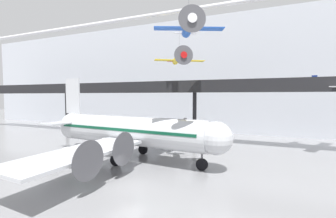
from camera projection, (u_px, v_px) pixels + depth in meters
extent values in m
plane|color=gray|center=(128.00, 186.00, 20.14)|extent=(260.00, 260.00, 0.00)
cube|color=silver|center=(209.00, 75.00, 50.45)|extent=(140.00, 3.00, 25.30)
cube|color=black|center=(193.00, 90.00, 38.69)|extent=(110.00, 3.20, 0.90)
cube|color=black|center=(191.00, 84.00, 37.21)|extent=(110.00, 0.12, 1.10)
cylinder|color=black|center=(67.00, 112.00, 51.46)|extent=(0.70, 0.70, 8.64)
cylinder|color=black|center=(195.00, 117.00, 39.86)|extent=(0.70, 0.70, 8.64)
cylinder|color=silver|center=(185.00, 10.00, 33.46)|extent=(120.00, 0.60, 0.60)
cylinder|color=silver|center=(129.00, 131.00, 28.43)|extent=(21.00, 5.06, 3.63)
sphere|color=silver|center=(216.00, 138.00, 23.44)|extent=(3.56, 3.56, 3.56)
cone|color=silver|center=(67.00, 123.00, 33.49)|extent=(4.94, 3.66, 3.34)
cube|color=#0F4C33|center=(129.00, 128.00, 28.41)|extent=(19.56, 5.03, 0.33)
cube|color=silver|center=(165.00, 129.00, 35.71)|extent=(5.75, 13.61, 0.28)
cube|color=silver|center=(80.00, 153.00, 20.60)|extent=(5.75, 13.61, 0.28)
cylinder|color=silver|center=(164.00, 132.00, 32.45)|extent=(2.53, 1.90, 1.74)
cylinder|color=#4C4C51|center=(172.00, 132.00, 31.86)|extent=(0.29, 3.31, 3.31)
cylinder|color=silver|center=(177.00, 128.00, 36.49)|extent=(2.53, 1.90, 1.74)
cylinder|color=#4C4C51|center=(185.00, 128.00, 35.89)|extent=(0.29, 3.31, 3.31)
cylinder|color=silver|center=(113.00, 147.00, 22.56)|extent=(2.53, 1.90, 1.74)
cylinder|color=#4C4C51|center=(124.00, 149.00, 21.96)|extent=(0.29, 3.31, 3.31)
cylinder|color=silver|center=(77.00, 159.00, 18.52)|extent=(2.53, 1.90, 1.74)
cylinder|color=#4C4C51|center=(89.00, 161.00, 17.93)|extent=(0.29, 3.31, 3.31)
cube|color=silver|center=(73.00, 96.00, 32.59)|extent=(2.67, 0.38, 5.08)
cube|color=silver|center=(75.00, 121.00, 32.65)|extent=(3.31, 9.59, 0.20)
cylinder|color=#4C4C51|center=(202.00, 159.00, 24.26)|extent=(0.20, 0.20, 1.21)
cylinder|color=black|center=(202.00, 165.00, 24.29)|extent=(1.32, 0.47, 1.30)
cylinder|color=#4C4C51|center=(143.00, 145.00, 31.06)|extent=(0.20, 0.20, 1.21)
cylinder|color=black|center=(143.00, 149.00, 31.10)|extent=(1.32, 0.47, 1.30)
cylinder|color=#4C4C51|center=(116.00, 155.00, 25.88)|extent=(0.20, 0.20, 1.21)
cylinder|color=black|center=(116.00, 160.00, 25.91)|extent=(1.32, 0.47, 1.30)
cylinder|color=yellow|center=(179.00, 59.00, 34.41)|extent=(3.61, 4.86, 1.17)
cone|color=red|center=(183.00, 55.00, 31.79)|extent=(1.25, 1.22, 0.95)
cylinder|color=#4C4C51|center=(184.00, 55.00, 31.61)|extent=(2.33, 1.50, 2.73)
cone|color=yellow|center=(176.00, 62.00, 36.84)|extent=(1.49, 1.64, 0.92)
cube|color=yellow|center=(180.00, 61.00, 34.12)|extent=(7.13, 5.14, 0.10)
cube|color=red|center=(176.00, 58.00, 37.11)|extent=(0.38, 0.55, 1.26)
cube|color=red|center=(176.00, 61.00, 37.14)|extent=(2.64, 1.98, 0.06)
cylinder|color=slate|center=(179.00, 35.00, 34.19)|extent=(0.04, 0.04, 6.19)
cylinder|color=#1E4CAD|center=(189.00, 27.00, 21.54)|extent=(2.66, 4.39, 1.03)
cone|color=white|center=(192.00, 19.00, 19.25)|extent=(1.05, 1.00, 0.82)
cylinder|color=#4C4C51|center=(192.00, 19.00, 19.09)|extent=(2.17, 1.02, 2.37)
cone|color=#1E4CAD|center=(186.00, 32.00, 23.67)|extent=(1.20, 1.41, 0.81)
cube|color=#1E4CAD|center=(189.00, 29.00, 21.29)|extent=(6.48, 3.73, 0.10)
cube|color=white|center=(186.00, 28.00, 23.91)|extent=(0.28, 0.51, 1.09)
cube|color=white|center=(186.00, 33.00, 23.94)|extent=(2.37, 1.47, 0.06)
cone|color=silver|center=(317.00, 86.00, 33.23)|extent=(1.97, 1.71, 1.13)
cube|color=navy|center=(314.00, 80.00, 33.46)|extent=(0.69, 0.39, 1.51)
cube|color=navy|center=(314.00, 85.00, 33.50)|extent=(2.14, 3.26, 0.06)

